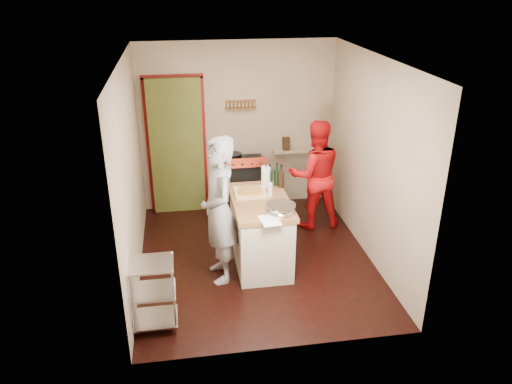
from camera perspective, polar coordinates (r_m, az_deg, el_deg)
The scene contains 10 objects.
floor at distance 6.70m, azimuth -0.05°, elevation -7.55°, with size 3.50×3.50×0.00m, color black.
back_wall at distance 7.80m, azimuth -6.81°, elevation 6.08°, with size 3.00×0.44×2.60m.
left_wall at distance 6.09m, azimuth -14.15°, elevation 1.99°, with size 0.04×3.50×2.60m, color tan.
right_wall at distance 6.51m, azimuth 13.12°, elevation 3.55°, with size 0.04×3.50×2.60m, color tan.
ceiling at distance 5.78m, azimuth -0.06°, elevation 15.08°, with size 3.00×3.50×0.02m, color white.
stove at distance 7.75m, azimuth -1.35°, elevation 0.76°, with size 0.60×0.63×1.00m.
wire_shelving at distance 5.41m, azimuth -11.75°, elevation -11.11°, with size 0.48×0.40×0.80m.
island at distance 6.38m, azimuth 0.57°, elevation -4.35°, with size 0.72×1.33×1.21m.
person_stripe at distance 5.91m, azimuth -4.22°, elevation -2.16°, with size 0.66×0.44×1.82m, color #A1A2A6.
person_red at distance 7.25m, azimuth 6.76°, elevation 1.98°, with size 0.79×0.61×1.62m, color red.
Camera 1 is at (-0.89, -5.64, 3.50)m, focal length 35.00 mm.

